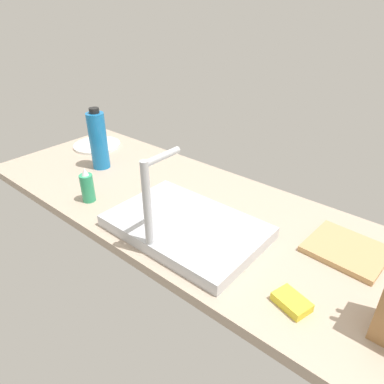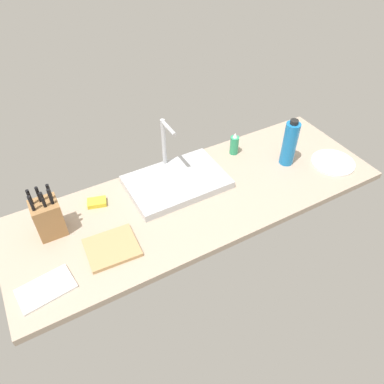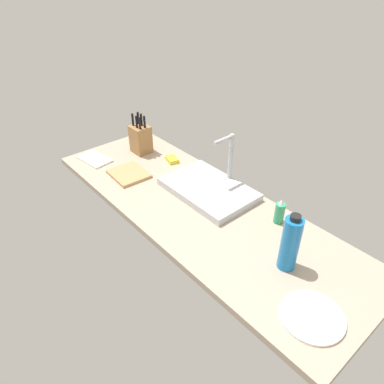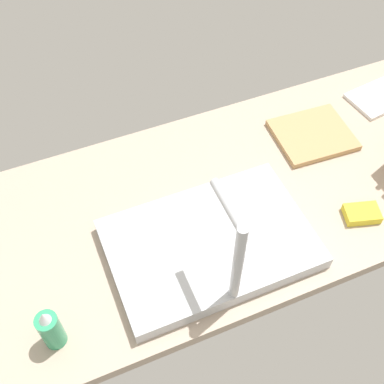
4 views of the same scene
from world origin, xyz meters
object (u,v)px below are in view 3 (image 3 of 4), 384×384
object	(u,v)px
cutting_board	(129,174)
sink_basin	(208,189)
water_bottle	(290,243)
dish_towel	(95,159)
soap_bottle	(280,212)
dinner_plate	(312,317)
knife_block	(141,139)
faucet	(229,157)
dish_sponge	(172,159)

from	to	relation	value
cutting_board	sink_basin	bearing A→B (deg)	28.04
water_bottle	dish_towel	xyz separation A→B (cm)	(-135.80, -17.24, -12.21)
soap_bottle	dinner_plate	bearing A→B (deg)	-39.40
sink_basin	knife_block	xyz separation A→B (cm)	(-64.00, -0.93, 7.49)
faucet	water_bottle	xyz separation A→B (cm)	(60.68, -26.62, -5.07)
cutting_board	soap_bottle	distance (cm)	91.26
faucet	knife_block	size ratio (longest dim) A/B	1.19
sink_basin	soap_bottle	xyz separation A→B (cm)	(41.19, 8.57, 3.86)
faucet	knife_block	world-z (taller)	faucet
sink_basin	dish_towel	world-z (taller)	sink_basin
faucet	soap_bottle	xyz separation A→B (cm)	(40.16, -5.22, -12.02)
knife_block	cutting_board	xyz separation A→B (cm)	(19.89, -22.56, -8.60)
sink_basin	soap_bottle	world-z (taller)	soap_bottle
knife_block	faucet	bearing A→B (deg)	13.27
water_bottle	dish_sponge	distance (cm)	104.99
faucet	dish_sponge	world-z (taller)	faucet
dinner_plate	dish_sponge	xyz separation A→B (cm)	(-124.65, 32.99, 0.60)
cutting_board	dinner_plate	distance (cm)	127.97
faucet	soap_bottle	size ratio (longest dim) A/B	2.26
knife_block	dish_towel	bearing A→B (deg)	-108.59
sink_basin	faucet	size ratio (longest dim) A/B	1.63
water_bottle	dish_towel	distance (cm)	137.44
dish_towel	dish_sponge	xyz separation A→B (cm)	(33.27, 36.61, 0.60)
dinner_plate	dish_towel	bearing A→B (deg)	-178.69
sink_basin	faucet	world-z (taller)	faucet
cutting_board	dinner_plate	size ratio (longest dim) A/B	0.93
dish_sponge	cutting_board	bearing A→B (deg)	-96.25
sink_basin	cutting_board	distance (cm)	49.99
faucet	dinner_plate	distance (cm)	93.67
faucet	dish_sponge	xyz separation A→B (cm)	(-41.84, -7.25, -16.69)
faucet	dish_towel	size ratio (longest dim) A/B	1.43
soap_bottle	dinner_plate	distance (cm)	55.43
faucet	dinner_plate	xyz separation A→B (cm)	(82.80, -40.24, -17.29)
sink_basin	soap_bottle	bearing A→B (deg)	11.76
knife_block	water_bottle	world-z (taller)	water_bottle
sink_basin	water_bottle	world-z (taller)	water_bottle
cutting_board	dish_sponge	size ratio (longest dim) A/B	2.45
dish_towel	dish_sponge	world-z (taller)	dish_sponge
cutting_board	dish_sponge	bearing A→B (deg)	83.75
faucet	knife_block	bearing A→B (deg)	-167.24
cutting_board	soap_bottle	world-z (taller)	soap_bottle
cutting_board	dish_towel	size ratio (longest dim) A/B	1.03
knife_block	cutting_board	world-z (taller)	knife_block
cutting_board	dinner_plate	bearing A→B (deg)	-1.32
sink_basin	water_bottle	size ratio (longest dim) A/B	1.84
knife_block	dinner_plate	size ratio (longest dim) A/B	1.10
sink_basin	dinner_plate	bearing A→B (deg)	-17.51
dish_sponge	sink_basin	bearing A→B (deg)	-9.11
dinner_plate	dish_sponge	bearing A→B (deg)	165.18
water_bottle	dish_sponge	world-z (taller)	water_bottle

